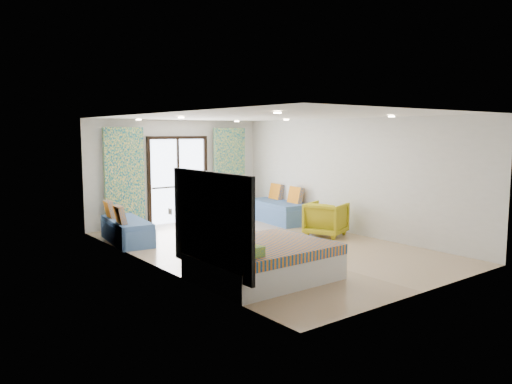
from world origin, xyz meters
TOP-DOWN VIEW (x-y plane):
  - floor at (0.00, 0.00)m, footprint 5.00×7.50m
  - ceiling at (0.00, 0.00)m, footprint 5.00×7.50m
  - wall_back at (0.00, 3.75)m, footprint 5.00×0.01m
  - wall_front at (0.00, -3.75)m, footprint 5.00×0.01m
  - wall_left at (-2.50, 0.00)m, footprint 0.01×7.50m
  - wall_right at (2.50, 0.00)m, footprint 0.01×7.50m
  - balcony_door at (0.00, 3.72)m, footprint 1.76×0.08m
  - balcony_rail at (0.00, 3.73)m, footprint 1.52×0.03m
  - curtain_left at (-1.55, 3.57)m, footprint 1.00×0.10m
  - curtain_right at (1.55, 3.57)m, footprint 1.00×0.10m
  - downlight_a at (-1.40, -2.00)m, footprint 0.12×0.12m
  - downlight_b at (1.40, -2.00)m, footprint 0.12×0.12m
  - downlight_c at (-1.40, 1.00)m, footprint 0.12×0.12m
  - downlight_d at (1.40, 1.00)m, footprint 0.12×0.12m
  - downlight_e at (-1.40, 3.00)m, footprint 0.12×0.12m
  - downlight_f at (1.40, 3.00)m, footprint 0.12×0.12m
  - headboard at (-2.46, -1.73)m, footprint 0.06×2.10m
  - switch_plate at (-2.47, -0.48)m, footprint 0.02×0.10m
  - bed at (-1.48, -1.73)m, footprint 2.11×1.72m
  - daybed_left at (-2.12, 2.22)m, footprint 0.93×1.87m
  - daybed_right at (2.12, 2.14)m, footprint 1.00×2.05m
  - coffee_table at (0.26, 1.82)m, footprint 0.72×0.72m
  - vase at (0.20, 1.85)m, footprint 0.22×0.23m
  - armchair at (1.83, 0.06)m, footprint 1.03×1.06m

SIDE VIEW (x-z plane):
  - floor at x=0.00m, z-range -0.01..0.01m
  - daybed_left at x=-2.12m, z-range -0.17..0.72m
  - daybed_right at x=2.12m, z-range -0.18..0.79m
  - bed at x=-1.48m, z-range -0.06..0.67m
  - coffee_table at x=0.26m, z-range 0.01..0.64m
  - armchair at x=1.83m, z-range 0.00..0.86m
  - vase at x=0.20m, z-range 0.36..0.56m
  - balcony_rail at x=0.00m, z-range 0.93..0.97m
  - headboard at x=-2.46m, z-range 0.30..1.80m
  - switch_plate at x=-2.47m, z-range 1.00..1.10m
  - curtain_left at x=-1.55m, z-range 0.00..2.50m
  - curtain_right at x=1.55m, z-range 0.00..2.50m
  - balcony_door at x=0.00m, z-range 0.12..2.40m
  - wall_back at x=0.00m, z-range 0.00..2.70m
  - wall_front at x=0.00m, z-range 0.00..2.70m
  - wall_left at x=-2.50m, z-range 0.00..2.70m
  - wall_right at x=2.50m, z-range 0.00..2.70m
  - downlight_a at x=-1.40m, z-range 2.66..2.68m
  - downlight_b at x=1.40m, z-range 2.66..2.68m
  - downlight_c at x=-1.40m, z-range 2.66..2.68m
  - downlight_d at x=1.40m, z-range 2.66..2.68m
  - downlight_e at x=-1.40m, z-range 2.66..2.68m
  - downlight_f at x=1.40m, z-range 2.66..2.68m
  - ceiling at x=0.00m, z-range 2.70..2.71m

